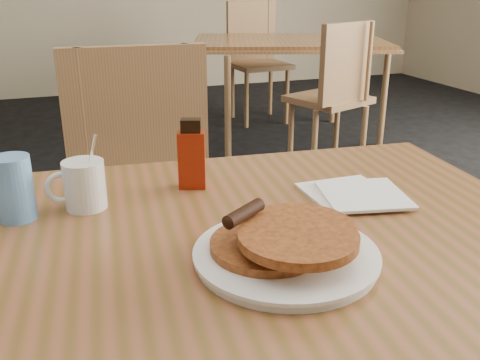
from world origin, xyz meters
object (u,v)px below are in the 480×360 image
at_px(chair_main_far, 146,181).
at_px(chair_neighbor_far, 255,50).
at_px(main_table, 218,254).
at_px(chair_neighbor_near, 337,85).
at_px(coffee_mug, 83,184).
at_px(neighbor_table, 289,45).
at_px(blue_tumbler, 14,188).
at_px(syrup_bottle, 192,156).
at_px(pancake_plate, 286,247).

relative_size(chair_main_far, chair_neighbor_far, 1.00).
xyz_separation_m(main_table, chair_main_far, (-0.01, 0.73, -0.12)).
relative_size(chair_neighbor_near, coffee_mug, 6.29).
xyz_separation_m(neighbor_table, blue_tumbler, (-1.73, -2.61, 0.10)).
bearing_deg(syrup_bottle, coffee_mug, -152.64).
height_order(coffee_mug, syrup_bottle, same).
xyz_separation_m(chair_neighbor_far, chair_neighbor_near, (-0.03, -1.47, -0.03)).
relative_size(syrup_bottle, blue_tumbler, 1.24).
bearing_deg(chair_neighbor_far, chair_main_far, -121.91).
distance_m(neighbor_table, coffee_mug, 3.06).
distance_m(main_table, chair_neighbor_far, 3.79).
xyz_separation_m(main_table, blue_tumbler, (-0.33, 0.18, 0.10)).
height_order(chair_neighbor_far, blue_tumbler, chair_neighbor_far).
bearing_deg(blue_tumbler, chair_neighbor_near, 47.51).
height_order(chair_main_far, blue_tumbler, chair_main_far).
height_order(chair_neighbor_far, syrup_bottle, chair_neighbor_far).
bearing_deg(neighbor_table, coffee_mug, -121.73).
bearing_deg(chair_neighbor_near, neighbor_table, 67.91).
height_order(chair_main_far, chair_neighbor_far, chair_neighbor_far).
relative_size(pancake_plate, coffee_mug, 1.97).
bearing_deg(pancake_plate, syrup_bottle, 99.25).
distance_m(chair_neighbor_near, pancake_plate, 2.55).
bearing_deg(coffee_mug, chair_neighbor_far, 45.39).
height_order(syrup_bottle, blue_tumbler, syrup_bottle).
height_order(chair_neighbor_near, syrup_bottle, chair_neighbor_near).
distance_m(chair_main_far, chair_neighbor_far, 3.13).
xyz_separation_m(main_table, syrup_bottle, (0.02, 0.23, 0.11)).
relative_size(pancake_plate, syrup_bottle, 1.97).
bearing_deg(main_table, coffee_mug, 137.33).
relative_size(neighbor_table, pancake_plate, 5.50).
relative_size(main_table, chair_neighbor_near, 1.44).
bearing_deg(chair_neighbor_near, pancake_plate, -141.66).
bearing_deg(main_table, neighbor_table, 63.37).
distance_m(pancake_plate, coffee_mug, 0.43).
xyz_separation_m(neighbor_table, chair_main_far, (-1.41, -2.07, -0.13)).
relative_size(chair_main_far, coffee_mug, 6.62).
distance_m(neighbor_table, syrup_bottle, 2.92).
relative_size(neighbor_table, chair_neighbor_far, 1.63).
relative_size(chair_neighbor_far, coffee_mug, 6.65).
height_order(chair_neighbor_near, pancake_plate, chair_neighbor_near).
bearing_deg(pancake_plate, blue_tumbler, 142.44).
relative_size(main_table, neighbor_table, 0.84).
relative_size(chair_neighbor_far, chair_neighbor_near, 1.06).
height_order(chair_neighbor_far, chair_neighbor_near, chair_neighbor_far).
height_order(main_table, neighbor_table, same).
xyz_separation_m(main_table, chair_neighbor_near, (1.38, 2.05, -0.15)).
xyz_separation_m(pancake_plate, coffee_mug, (-0.28, 0.32, 0.02)).
distance_m(syrup_bottle, blue_tumbler, 0.35).
bearing_deg(neighbor_table, chair_main_far, -124.23).
height_order(chair_neighbor_near, coffee_mug, chair_neighbor_near).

